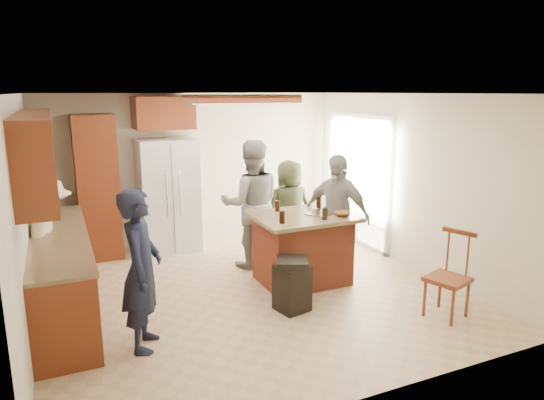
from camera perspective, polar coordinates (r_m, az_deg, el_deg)
name	(u,v)px	position (r m, az deg, el deg)	size (l,w,h in m)	color
room_shell	(429,180)	(9.80, 17.95, 2.29)	(8.00, 5.20, 5.00)	tan
person_front_left	(141,270)	(4.96, -15.10, -7.97)	(0.59, 0.43, 1.63)	#181C30
person_behind_left	(252,204)	(7.01, -2.41, -0.49)	(0.91, 0.56, 1.86)	gray
person_behind_right	(289,209)	(7.45, 2.05, -1.06)	(0.74, 0.48, 1.52)	#323A22
person_side_right	(336,215)	(6.75, 7.52, -1.80)	(1.00, 0.51, 1.71)	gray
person_counter	(50,242)	(6.34, -24.69, -4.52)	(1.00, 0.47, 1.55)	tan
left_cabinetry	(53,232)	(6.08, -24.34, -3.46)	(0.64, 3.00, 2.30)	maroon
back_wall_units	(114,168)	(7.80, -18.05, 3.59)	(1.80, 0.60, 2.45)	maroon
refrigerator	(168,195)	(7.93, -12.13, 0.54)	(0.90, 0.76, 1.80)	white
kitchen_island	(302,248)	(6.54, 3.57, -5.64)	(1.28, 1.03, 0.93)	brown
island_items	(320,212)	(6.42, 5.68, -1.42)	(1.03, 0.73, 0.15)	silver
trash_bin	(292,284)	(5.76, 2.37, -9.88)	(0.48, 0.48, 0.63)	black
spindle_chair	(448,279)	(5.90, 20.04, -8.68)	(0.53, 0.53, 0.99)	maroon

